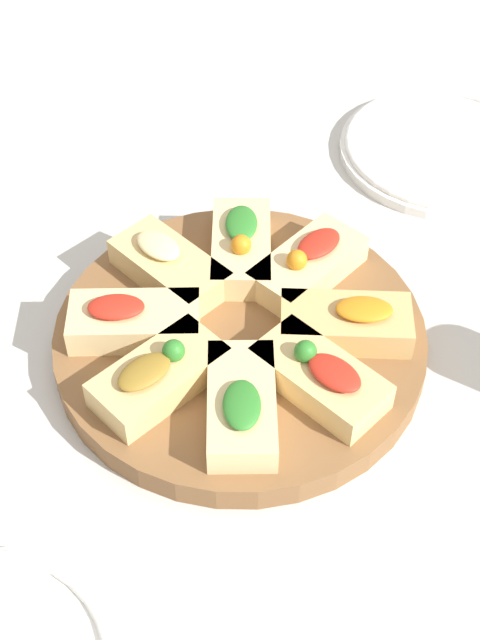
# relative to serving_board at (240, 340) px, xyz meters

# --- Properties ---
(ground_plane) EXTENTS (3.00, 3.00, 0.00)m
(ground_plane) POSITION_rel_serving_board_xyz_m (0.00, 0.00, -0.01)
(ground_plane) COLOR beige
(serving_board) EXTENTS (0.30, 0.30, 0.02)m
(serving_board) POSITION_rel_serving_board_xyz_m (0.00, 0.00, 0.00)
(serving_board) COLOR brown
(serving_board) RESTS_ON ground_plane
(focaccia_slice_0) EXTENTS (0.12, 0.09, 0.04)m
(focaccia_slice_0) POSITION_rel_serving_board_xyz_m (0.07, -0.04, 0.03)
(focaccia_slice_0) COLOR #DBB775
(focaccia_slice_0) RESTS_ON serving_board
(focaccia_slice_1) EXTENTS (0.11, 0.08, 0.03)m
(focaccia_slice_1) POSITION_rel_serving_board_xyz_m (0.08, 0.03, 0.03)
(focaccia_slice_1) COLOR #E5C689
(focaccia_slice_1) RESTS_ON serving_board
(focaccia_slice_2) EXTENTS (0.09, 0.12, 0.04)m
(focaccia_slice_2) POSITION_rel_serving_board_xyz_m (0.04, 0.08, 0.03)
(focaccia_slice_2) COLOR #DBB775
(focaccia_slice_2) RESTS_ON serving_board
(focaccia_slice_3) EXTENTS (0.08, 0.11, 0.03)m
(focaccia_slice_3) POSITION_rel_serving_board_xyz_m (-0.02, 0.08, 0.03)
(focaccia_slice_3) COLOR tan
(focaccia_slice_3) RESTS_ON serving_board
(focaccia_slice_4) EXTENTS (0.12, 0.09, 0.04)m
(focaccia_slice_4) POSITION_rel_serving_board_xyz_m (-0.08, 0.04, 0.03)
(focaccia_slice_4) COLOR #E5C689
(focaccia_slice_4) RESTS_ON serving_board
(focaccia_slice_5) EXTENTS (0.11, 0.08, 0.04)m
(focaccia_slice_5) POSITION_rel_serving_board_xyz_m (-0.08, -0.02, 0.03)
(focaccia_slice_5) COLOR #E5C689
(focaccia_slice_5) RESTS_ON serving_board
(focaccia_slice_6) EXTENTS (0.09, 0.12, 0.03)m
(focaccia_slice_6) POSITION_rel_serving_board_xyz_m (-0.04, -0.08, 0.03)
(focaccia_slice_6) COLOR #DBB775
(focaccia_slice_6) RESTS_ON serving_board
(focaccia_slice_7) EXTENTS (0.08, 0.11, 0.03)m
(focaccia_slice_7) POSITION_rel_serving_board_xyz_m (0.03, -0.08, 0.03)
(focaccia_slice_7) COLOR #E5C689
(focaccia_slice_7) RESTS_ON serving_board
(plate_left) EXTENTS (0.21, 0.21, 0.02)m
(plate_left) POSITION_rel_serving_board_xyz_m (-0.31, 0.12, -0.00)
(plate_left) COLOR white
(plate_left) RESTS_ON ground_plane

